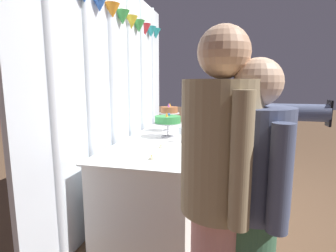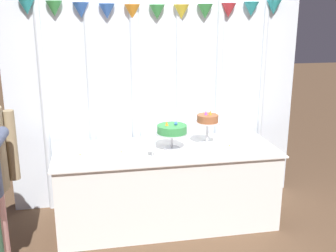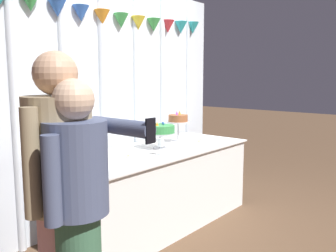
{
  "view_description": "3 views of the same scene",
  "coord_description": "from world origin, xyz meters",
  "px_view_note": "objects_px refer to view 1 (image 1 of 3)",
  "views": [
    {
      "loc": [
        -2.68,
        -0.58,
        1.35
      ],
      "look_at": [
        -0.07,
        0.07,
        0.9
      ],
      "focal_mm": 28.03,
      "sensor_mm": 36.0,
      "label": 1
    },
    {
      "loc": [
        -0.66,
        -3.48,
        2.01
      ],
      "look_at": [
        0.01,
        0.05,
        1.0
      ],
      "focal_mm": 43.11,
      "sensor_mm": 36.0,
      "label": 2
    },
    {
      "loc": [
        -2.54,
        -2.18,
        1.47
      ],
      "look_at": [
        0.26,
        0.18,
        0.95
      ],
      "focal_mm": 38.33,
      "sensor_mm": 36.0,
      "label": 3
    }
  ],
  "objects_px": {
    "tealight_far_left": "(152,158)",
    "tealight_near_left": "(161,147)",
    "guest_man_pink_jacket": "(253,203)",
    "wine_glass": "(182,132)",
    "guest_man_dark_suit": "(219,187)",
    "cake_display_nearleft": "(168,121)",
    "cake_table": "(167,172)",
    "cake_display_nearright": "(169,112)",
    "tealight_near_right": "(185,128)"
  },
  "relations": [
    {
      "from": "wine_glass",
      "to": "guest_man_dark_suit",
      "type": "bearing_deg",
      "value": -161.65
    },
    {
      "from": "wine_glass",
      "to": "tealight_near_left",
      "type": "relative_size",
      "value": 3.49
    },
    {
      "from": "wine_glass",
      "to": "cake_display_nearright",
      "type": "bearing_deg",
      "value": 24.61
    },
    {
      "from": "cake_display_nearleft",
      "to": "wine_glass",
      "type": "height_order",
      "value": "cake_display_nearleft"
    },
    {
      "from": "cake_display_nearleft",
      "to": "wine_glass",
      "type": "xyz_separation_m",
      "value": [
        -0.22,
        -0.2,
        -0.07
      ]
    },
    {
      "from": "tealight_far_left",
      "to": "guest_man_dark_suit",
      "type": "height_order",
      "value": "guest_man_dark_suit"
    },
    {
      "from": "tealight_near_right",
      "to": "tealight_near_left",
      "type": "bearing_deg",
      "value": 178.04
    },
    {
      "from": "cake_display_nearright",
      "to": "tealight_near_left",
      "type": "relative_size",
      "value": 7.98
    },
    {
      "from": "cake_table",
      "to": "tealight_near_left",
      "type": "bearing_deg",
      "value": -172.78
    },
    {
      "from": "cake_display_nearleft",
      "to": "tealight_near_right",
      "type": "relative_size",
      "value": 6.93
    },
    {
      "from": "cake_display_nearleft",
      "to": "tealight_near_right",
      "type": "bearing_deg",
      "value": -9.64
    },
    {
      "from": "tealight_near_left",
      "to": "guest_man_dark_suit",
      "type": "xyz_separation_m",
      "value": [
        -1.05,
        -0.58,
        0.1
      ]
    },
    {
      "from": "cake_table",
      "to": "guest_man_pink_jacket",
      "type": "relative_size",
      "value": 1.45
    },
    {
      "from": "cake_display_nearright",
      "to": "tealight_near_right",
      "type": "distance_m",
      "value": 0.33
    },
    {
      "from": "tealight_far_left",
      "to": "tealight_near_left",
      "type": "relative_size",
      "value": 1.04
    },
    {
      "from": "cake_table",
      "to": "tealight_far_left",
      "type": "height_order",
      "value": "tealight_far_left"
    },
    {
      "from": "cake_table",
      "to": "cake_display_nearright",
      "type": "bearing_deg",
      "value": 10.05
    },
    {
      "from": "cake_display_nearright",
      "to": "guest_man_pink_jacket",
      "type": "xyz_separation_m",
      "value": [
        -1.91,
        -0.86,
        -0.2
      ]
    },
    {
      "from": "tealight_far_left",
      "to": "cake_table",
      "type": "bearing_deg",
      "value": 5.84
    },
    {
      "from": "tealight_near_left",
      "to": "wine_glass",
      "type": "bearing_deg",
      "value": -26.93
    },
    {
      "from": "wine_glass",
      "to": "guest_man_pink_jacket",
      "type": "relative_size",
      "value": 0.1
    },
    {
      "from": "tealight_near_right",
      "to": "guest_man_pink_jacket",
      "type": "relative_size",
      "value": 0.03
    },
    {
      "from": "cake_display_nearright",
      "to": "tealight_near_right",
      "type": "height_order",
      "value": "cake_display_nearright"
    },
    {
      "from": "wine_glass",
      "to": "tealight_far_left",
      "type": "relative_size",
      "value": 3.35
    },
    {
      "from": "cake_table",
      "to": "wine_glass",
      "type": "height_order",
      "value": "wine_glass"
    },
    {
      "from": "cake_display_nearright",
      "to": "tealight_far_left",
      "type": "height_order",
      "value": "cake_display_nearright"
    },
    {
      "from": "tealight_far_left",
      "to": "guest_man_pink_jacket",
      "type": "xyz_separation_m",
      "value": [
        -0.68,
        -0.71,
        0.03
      ]
    },
    {
      "from": "cake_display_nearright",
      "to": "cake_display_nearleft",
      "type": "bearing_deg",
      "value": -168.84
    },
    {
      "from": "tealight_near_left",
      "to": "tealight_far_left",
      "type": "bearing_deg",
      "value": -175.78
    },
    {
      "from": "tealight_far_left",
      "to": "cake_display_nearleft",
      "type": "bearing_deg",
      "value": 5.63
    },
    {
      "from": "wine_glass",
      "to": "guest_man_dark_suit",
      "type": "distance_m",
      "value": 1.4
    },
    {
      "from": "cake_display_nearleft",
      "to": "tealight_far_left",
      "type": "relative_size",
      "value": 6.79
    },
    {
      "from": "cake_table",
      "to": "tealight_near_left",
      "type": "distance_m",
      "value": 0.58
    },
    {
      "from": "cake_table",
      "to": "guest_man_dark_suit",
      "type": "relative_size",
      "value": 1.32
    },
    {
      "from": "cake_display_nearright",
      "to": "guest_man_dark_suit",
      "type": "relative_size",
      "value": 0.22
    },
    {
      "from": "guest_man_dark_suit",
      "to": "guest_man_pink_jacket",
      "type": "distance_m",
      "value": 0.17
    },
    {
      "from": "cake_table",
      "to": "tealight_far_left",
      "type": "xyz_separation_m",
      "value": [
        -0.8,
        -0.08,
        0.39
      ]
    },
    {
      "from": "cake_display_nearleft",
      "to": "tealight_near_left",
      "type": "bearing_deg",
      "value": -173.31
    },
    {
      "from": "tealight_far_left",
      "to": "tealight_near_left",
      "type": "xyz_separation_m",
      "value": [
        0.37,
        0.03,
        -0.0
      ]
    },
    {
      "from": "guest_man_pink_jacket",
      "to": "cake_table",
      "type": "bearing_deg",
      "value": 27.93
    },
    {
      "from": "wine_glass",
      "to": "tealight_near_right",
      "type": "height_order",
      "value": "wine_glass"
    },
    {
      "from": "cake_display_nearleft",
      "to": "tealight_far_left",
      "type": "distance_m",
      "value": 0.88
    },
    {
      "from": "wine_glass",
      "to": "tealight_far_left",
      "type": "bearing_deg",
      "value": 170.17
    },
    {
      "from": "cake_display_nearleft",
      "to": "guest_man_pink_jacket",
      "type": "relative_size",
      "value": 0.21
    },
    {
      "from": "cake_table",
      "to": "tealight_near_left",
      "type": "relative_size",
      "value": 48.69
    },
    {
      "from": "tealight_near_left",
      "to": "guest_man_pink_jacket",
      "type": "xyz_separation_m",
      "value": [
        -1.05,
        -0.73,
        0.03
      ]
    },
    {
      "from": "cake_display_nearright",
      "to": "wine_glass",
      "type": "relative_size",
      "value": 2.29
    },
    {
      "from": "tealight_near_right",
      "to": "guest_man_dark_suit",
      "type": "bearing_deg",
      "value": -165.44
    },
    {
      "from": "cake_display_nearleft",
      "to": "cake_table",
      "type": "bearing_deg",
      "value": -177.37
    },
    {
      "from": "wine_glass",
      "to": "guest_man_pink_jacket",
      "type": "height_order",
      "value": "guest_man_pink_jacket"
    }
  ]
}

